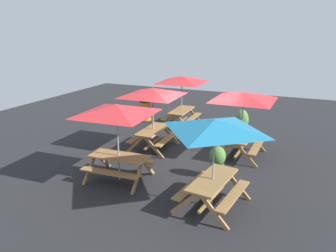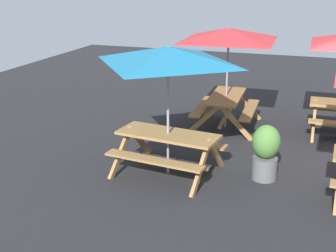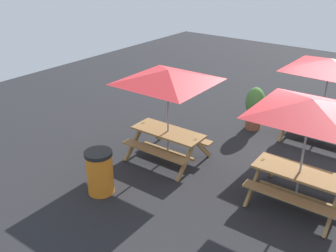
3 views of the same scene
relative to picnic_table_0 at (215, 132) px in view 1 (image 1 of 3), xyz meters
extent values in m
plane|color=#232326|center=(-3.35, -1.39, -1.99)|extent=(24.00, 24.00, 0.00)
cube|color=olive|center=(0.00, 0.00, -1.25)|extent=(1.87, 0.92, 0.05)
cube|color=olive|center=(-0.07, -0.55, -1.54)|extent=(1.82, 0.48, 0.04)
cube|color=olive|center=(0.07, 0.55, -1.54)|extent=(1.82, 0.48, 0.04)
cube|color=olive|center=(-0.82, -0.27, -1.62)|extent=(0.16, 0.80, 0.81)
cube|color=olive|center=(-0.73, 0.46, -1.62)|extent=(0.16, 0.80, 0.81)
cube|color=olive|center=(0.73, -0.46, -1.62)|extent=(0.16, 0.80, 0.81)
cube|color=olive|center=(0.82, 0.27, -1.62)|extent=(0.16, 0.80, 0.81)
cube|color=olive|center=(0.00, 0.00, -1.77)|extent=(1.56, 0.26, 0.06)
cylinder|color=gray|center=(0.00, 0.00, -0.84)|extent=(0.04, 0.04, 2.30)
pyramid|color=teal|center=(0.00, 0.00, 0.17)|extent=(2.23, 2.23, 0.28)
cube|color=olive|center=(-6.35, -3.28, -1.25)|extent=(1.81, 0.73, 0.05)
cube|color=olive|center=(-6.34, -3.83, -1.54)|extent=(1.80, 0.29, 0.04)
cube|color=olive|center=(-6.36, -2.73, -1.54)|extent=(1.80, 0.29, 0.04)
cube|color=olive|center=(-7.13, -3.66, -1.62)|extent=(0.07, 0.80, 0.81)
cube|color=olive|center=(-7.14, -2.93, -1.62)|extent=(0.07, 0.80, 0.81)
cube|color=olive|center=(-5.57, -3.63, -1.62)|extent=(0.07, 0.80, 0.81)
cube|color=olive|center=(-5.58, -2.90, -1.62)|extent=(0.07, 0.80, 0.81)
cube|color=olive|center=(-6.35, -3.28, -1.77)|extent=(1.56, 0.10, 0.06)
cylinder|color=gray|center=(-6.35, -3.28, -0.84)|extent=(0.04, 0.04, 2.30)
pyramid|color=red|center=(-6.35, -3.28, 0.17)|extent=(2.83, 2.83, 0.28)
cube|color=olive|center=(-0.40, -2.95, -1.25)|extent=(0.78, 1.83, 0.05)
cube|color=olive|center=(0.15, -2.93, -1.54)|extent=(0.34, 1.81, 0.04)
cube|color=olive|center=(-0.95, -2.98, -1.54)|extent=(0.34, 1.81, 0.04)
cube|color=olive|center=(0.00, -3.72, -1.62)|extent=(0.80, 0.10, 0.81)
cube|color=olive|center=(-0.73, -3.75, -1.62)|extent=(0.80, 0.10, 0.81)
cube|color=olive|center=(-0.07, -2.16, -1.62)|extent=(0.80, 0.10, 0.81)
cube|color=olive|center=(-0.80, -2.19, -1.62)|extent=(0.80, 0.10, 0.81)
cube|color=olive|center=(-0.40, -2.95, -1.77)|extent=(0.14, 1.56, 0.06)
cylinder|color=gray|center=(-0.40, -2.95, -0.84)|extent=(0.04, 0.04, 2.30)
pyramid|color=red|center=(-0.40, -2.95, 0.17)|extent=(2.83, 2.83, 0.28)
cube|color=olive|center=(-3.68, -0.03, -1.25)|extent=(1.82, 0.75, 0.05)
cube|color=olive|center=(-3.69, -0.58, -1.54)|extent=(1.81, 0.31, 0.04)
cube|color=olive|center=(-3.67, 0.52, -1.54)|extent=(1.81, 0.31, 0.04)
cube|color=olive|center=(-4.47, -0.38, -1.62)|extent=(0.08, 0.80, 0.81)
cube|color=olive|center=(-4.45, 0.35, -1.62)|extent=(0.08, 0.80, 0.81)
cube|color=olive|center=(-2.91, -0.42, -1.62)|extent=(0.08, 0.80, 0.81)
cube|color=olive|center=(-2.89, 0.31, -1.62)|extent=(0.08, 0.80, 0.81)
cube|color=olive|center=(-3.68, -0.03, -1.77)|extent=(1.56, 0.11, 0.06)
cylinder|color=gray|center=(-3.68, -0.03, -0.84)|extent=(0.04, 0.04, 2.30)
pyramid|color=red|center=(-3.68, -0.03, 0.17)|extent=(2.83, 2.83, 0.28)
cube|color=olive|center=(-3.16, -3.17, -1.25)|extent=(1.82, 0.74, 0.05)
cube|color=olive|center=(-3.14, -3.72, -1.54)|extent=(1.81, 0.30, 0.04)
cube|color=olive|center=(-3.17, -2.62, -1.54)|extent=(1.81, 0.30, 0.04)
cube|color=olive|center=(-3.93, -3.55, -1.62)|extent=(0.08, 0.80, 0.81)
cube|color=olive|center=(-3.94, -2.82, -1.62)|extent=(0.08, 0.80, 0.81)
cube|color=olive|center=(-2.37, -3.52, -1.62)|extent=(0.08, 0.80, 0.81)
cube|color=olive|center=(-2.39, -2.79, -1.62)|extent=(0.08, 0.80, 0.81)
cube|color=olive|center=(-3.16, -3.17, -1.77)|extent=(1.56, 0.10, 0.06)
cylinder|color=gray|center=(-3.16, -3.17, -0.84)|extent=(0.04, 0.04, 2.30)
pyramid|color=red|center=(-3.16, -3.17, 0.17)|extent=(2.83, 2.83, 0.28)
cylinder|color=orange|center=(-6.65, -5.29, -1.54)|extent=(0.56, 0.56, 0.90)
cylinder|color=black|center=(-6.65, -5.29, -1.05)|extent=(0.59, 0.59, 0.08)
cylinder|color=#935138|center=(-5.43, -0.37, -1.79)|extent=(0.44, 0.44, 0.40)
ellipsoid|color=#4C7F38|center=(-5.43, -0.37, -1.16)|extent=(0.55, 0.55, 0.86)
cylinder|color=#59595B|center=(-1.68, -0.33, -1.79)|extent=(0.44, 0.44, 0.40)
ellipsoid|color=#4C7F38|center=(-1.68, -0.33, -1.29)|extent=(0.49, 0.49, 0.59)
camera|label=1|loc=(7.21, 1.91, 2.35)|focal=35.00mm
camera|label=2|loc=(-2.57, 7.37, 1.51)|focal=50.00mm
camera|label=3|loc=(-1.44, -9.80, 2.73)|focal=40.00mm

